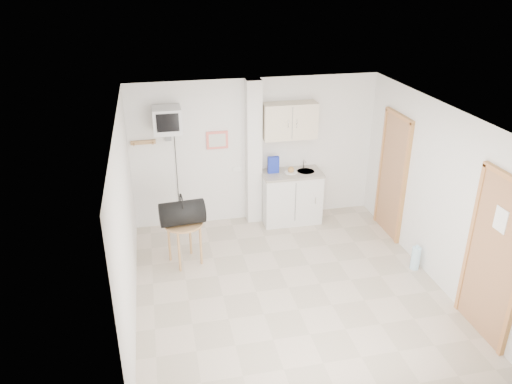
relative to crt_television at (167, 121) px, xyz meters
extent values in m
plane|color=#C0AE9B|center=(1.45, -2.02, -1.94)|extent=(4.50, 4.50, 0.00)
cube|color=white|center=(1.45, 0.23, -0.69)|extent=(4.20, 0.04, 2.50)
cube|color=white|center=(1.45, -4.27, -0.69)|extent=(4.20, 0.04, 2.50)
cube|color=white|center=(-0.65, -2.02, -0.69)|extent=(0.04, 4.50, 2.50)
cube|color=white|center=(3.55, -2.02, -0.69)|extent=(0.04, 4.50, 2.50)
cube|color=white|center=(1.45, -2.02, 0.56)|extent=(4.20, 4.50, 0.04)
cube|color=white|center=(1.40, 0.12, -0.69)|extent=(0.25, 0.22, 2.50)
cube|color=#F1695F|center=(0.80, 0.21, -0.44)|extent=(0.36, 0.03, 0.30)
cube|color=silver|center=(0.80, 0.19, -0.44)|extent=(0.28, 0.01, 0.22)
cube|color=#A17644|center=(-0.40, 0.20, -0.39)|extent=(0.40, 0.05, 0.06)
cube|color=white|center=(1.13, 0.22, -0.99)|extent=(0.15, 0.02, 0.08)
cylinder|color=#A17644|center=(-0.55, 0.14, -0.40)|extent=(0.02, 0.08, 0.02)
cylinder|color=#A17644|center=(-0.25, 0.14, -0.40)|extent=(0.02, 0.08, 0.02)
cube|color=olive|center=(3.52, -0.77, -0.94)|extent=(0.04, 0.75, 2.00)
cube|color=olive|center=(3.52, -0.77, -0.94)|extent=(0.06, 0.87, 2.06)
cube|color=olive|center=(3.52, -3.37, -0.93)|extent=(0.04, 0.82, 2.02)
cube|color=olive|center=(3.52, -3.37, -0.93)|extent=(0.06, 0.94, 2.08)
cube|color=white|center=(3.50, -3.37, -0.39)|extent=(0.01, 0.20, 0.28)
cube|color=silver|center=(2.03, -0.05, -1.50)|extent=(1.00, 0.55, 0.88)
cube|color=#AAA393|center=(2.03, -0.05, -1.04)|extent=(1.03, 0.58, 0.04)
cylinder|color=#B7B7BA|center=(2.28, -0.05, -1.04)|extent=(0.30, 0.30, 0.05)
cylinder|color=#B7B7BA|center=(2.28, 0.09, -0.94)|extent=(0.02, 0.02, 0.16)
cylinder|color=#B7B7BA|center=(2.28, 0.03, -0.86)|extent=(0.02, 0.13, 0.02)
cube|color=beige|center=(2.00, 0.07, -0.14)|extent=(0.90, 0.32, 0.60)
cube|color=#182AA3|center=(1.72, 0.00, -0.87)|extent=(0.19, 0.07, 0.29)
cylinder|color=white|center=(2.01, -0.06, -1.01)|extent=(0.22, 0.22, 0.01)
sphere|color=tan|center=(2.01, -0.06, -0.96)|extent=(0.11, 0.11, 0.11)
cube|color=slate|center=(0.00, 0.07, -0.21)|extent=(0.36, 0.32, 0.02)
cube|color=slate|center=(0.00, 0.20, -0.29)|extent=(0.10, 0.06, 0.20)
cube|color=silver|center=(0.00, 0.00, 0.01)|extent=(0.44, 0.42, 0.40)
cube|color=black|center=(0.00, -0.22, 0.03)|extent=(0.34, 0.02, 0.28)
cylinder|color=black|center=(0.10, 0.21, -1.07)|extent=(0.01, 0.01, 1.73)
cylinder|color=#A17644|center=(0.09, -1.05, -1.27)|extent=(0.58, 0.58, 0.03)
cylinder|color=#A17644|center=(0.32, -1.15, -1.61)|extent=(0.04, 0.04, 0.65)
cylinder|color=#A17644|center=(0.20, -0.82, -1.61)|extent=(0.04, 0.04, 0.65)
cylinder|color=#A17644|center=(-0.14, -0.94, -1.61)|extent=(0.04, 0.04, 0.65)
cylinder|color=#A17644|center=(-0.01, -1.27, -1.61)|extent=(0.04, 0.04, 0.65)
cylinder|color=black|center=(0.08, -1.08, -1.08)|extent=(0.68, 0.42, 0.36)
torus|color=black|center=(0.08, -1.08, -0.91)|extent=(0.05, 0.27, 0.27)
cylinder|color=#AFDCF3|center=(3.43, -1.94, -1.76)|extent=(0.13, 0.13, 0.36)
cylinder|color=#AFDCF3|center=(3.43, -1.94, -1.56)|extent=(0.04, 0.04, 0.04)
camera|label=1|loc=(-0.22, -7.63, 2.21)|focal=35.00mm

